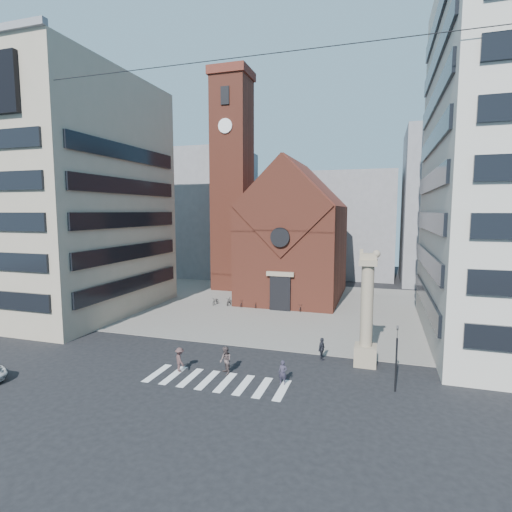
{
  "coord_description": "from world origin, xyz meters",
  "views": [
    {
      "loc": [
        10.83,
        -26.78,
        11.4
      ],
      "look_at": [
        -0.11,
        8.0,
        7.3
      ],
      "focal_mm": 28.0,
      "sensor_mm": 36.0,
      "label": 1
    }
  ],
  "objects_px": {
    "pedestrian_1": "(226,361)",
    "lion_column": "(367,320)",
    "pedestrian_0": "(283,372)",
    "pedestrian_2": "(322,349)",
    "scooter_0": "(216,301)",
    "traffic_light": "(396,357)"
  },
  "relations": [
    {
      "from": "traffic_light",
      "to": "pedestrian_1",
      "type": "xyz_separation_m",
      "value": [
        -11.31,
        -0.68,
        -1.31
      ]
    },
    {
      "from": "traffic_light",
      "to": "pedestrian_1",
      "type": "distance_m",
      "value": 11.41
    },
    {
      "from": "pedestrian_2",
      "to": "scooter_0",
      "type": "xyz_separation_m",
      "value": [
        -15.03,
        14.43,
        -0.4
      ]
    },
    {
      "from": "pedestrian_0",
      "to": "pedestrian_1",
      "type": "height_order",
      "value": "pedestrian_1"
    },
    {
      "from": "traffic_light",
      "to": "pedestrian_1",
      "type": "height_order",
      "value": "traffic_light"
    },
    {
      "from": "pedestrian_0",
      "to": "pedestrian_1",
      "type": "xyz_separation_m",
      "value": [
        -4.23,
        0.42,
        0.17
      ]
    },
    {
      "from": "pedestrian_2",
      "to": "pedestrian_1",
      "type": "bearing_deg",
      "value": 142.42
    },
    {
      "from": "lion_column",
      "to": "scooter_0",
      "type": "xyz_separation_m",
      "value": [
        -18.28,
        14.43,
        -2.98
      ]
    },
    {
      "from": "scooter_0",
      "to": "pedestrian_0",
      "type": "bearing_deg",
      "value": -56.06
    },
    {
      "from": "traffic_light",
      "to": "pedestrian_0",
      "type": "xyz_separation_m",
      "value": [
        -7.08,
        -1.1,
        -1.48
      ]
    },
    {
      "from": "lion_column",
      "to": "scooter_0",
      "type": "height_order",
      "value": "lion_column"
    },
    {
      "from": "lion_column",
      "to": "traffic_light",
      "type": "distance_m",
      "value": 4.62
    },
    {
      "from": "lion_column",
      "to": "pedestrian_0",
      "type": "xyz_separation_m",
      "value": [
        -5.09,
        -5.1,
        -2.65
      ]
    },
    {
      "from": "pedestrian_0",
      "to": "scooter_0",
      "type": "bearing_deg",
      "value": 128.41
    },
    {
      "from": "pedestrian_0",
      "to": "pedestrian_1",
      "type": "distance_m",
      "value": 4.26
    },
    {
      "from": "pedestrian_1",
      "to": "lion_column",
      "type": "bearing_deg",
      "value": 75.52
    },
    {
      "from": "lion_column",
      "to": "traffic_light",
      "type": "xyz_separation_m",
      "value": [
        1.99,
        -4.0,
        -1.17
      ]
    },
    {
      "from": "pedestrian_1",
      "to": "scooter_0",
      "type": "relative_size",
      "value": 1.2
    },
    {
      "from": "lion_column",
      "to": "pedestrian_0",
      "type": "distance_m",
      "value": 7.68
    },
    {
      "from": "pedestrian_0",
      "to": "pedestrian_2",
      "type": "height_order",
      "value": "pedestrian_2"
    },
    {
      "from": "pedestrian_2",
      "to": "scooter_0",
      "type": "bearing_deg",
      "value": 60.96
    },
    {
      "from": "lion_column",
      "to": "pedestrian_0",
      "type": "height_order",
      "value": "lion_column"
    }
  ]
}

